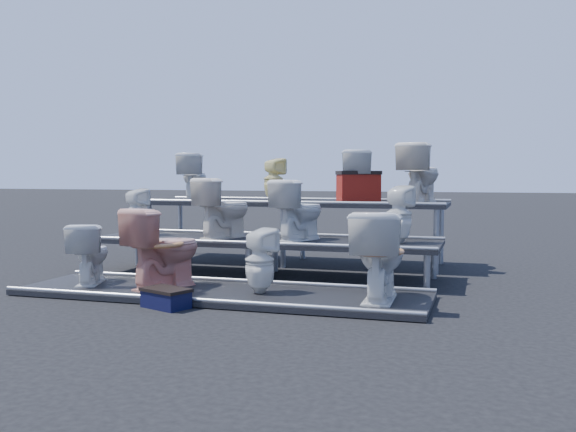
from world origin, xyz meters
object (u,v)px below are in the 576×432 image
(toilet_2, at_px, (260,261))
(red_crate, at_px, (358,189))
(toilet_5, at_px, (224,208))
(step_stool, at_px, (166,300))
(toilet_7, at_px, (399,214))
(toilet_10, at_px, (354,177))
(toilet_4, at_px, (136,212))
(toilet_1, at_px, (164,248))
(toilet_11, at_px, (420,173))
(toilet_0, at_px, (90,253))
(toilet_9, at_px, (273,180))
(toilet_6, at_px, (299,210))
(toilet_3, at_px, (379,255))
(toilet_8, at_px, (193,177))

(toilet_2, relative_size, red_crate, 1.24)
(toilet_5, height_order, step_stool, toilet_5)
(toilet_7, bearing_deg, toilet_10, -41.97)
(toilet_2, relative_size, toilet_4, 1.08)
(toilet_1, relative_size, toilet_7, 1.28)
(toilet_11, height_order, red_crate, toilet_11)
(toilet_0, height_order, toilet_9, toilet_9)
(toilet_9, relative_size, red_crate, 1.17)
(toilet_0, height_order, red_crate, red_crate)
(toilet_7, bearing_deg, toilet_5, 17.57)
(toilet_2, xyz_separation_m, toilet_6, (0.03, 1.30, 0.44))
(toilet_9, distance_m, step_stool, 3.43)
(toilet_2, distance_m, toilet_6, 1.37)
(toilet_0, xyz_separation_m, toilet_7, (3.14, 1.30, 0.40))
(toilet_3, height_order, step_stool, toilet_3)
(toilet_2, height_order, toilet_4, toilet_4)
(toilet_2, relative_size, toilet_10, 0.93)
(toilet_11, bearing_deg, toilet_9, 13.38)
(toilet_3, height_order, toilet_9, toilet_9)
(toilet_4, relative_size, toilet_8, 0.88)
(toilet_8, xyz_separation_m, red_crate, (2.46, -0.10, -0.15))
(toilet_3, bearing_deg, toilet_4, -23.01)
(toilet_11, bearing_deg, toilet_2, 76.72)
(toilet_11, relative_size, step_stool, 1.81)
(toilet_0, relative_size, toilet_9, 1.07)
(toilet_5, bearing_deg, toilet_9, -74.46)
(toilet_1, distance_m, toilet_7, 2.62)
(red_crate, bearing_deg, toilet_7, -83.76)
(toilet_5, xyz_separation_m, toilet_8, (-1.02, 1.30, 0.37))
(toilet_11, bearing_deg, toilet_3, 100.65)
(step_stool, bearing_deg, toilet_6, 91.70)
(toilet_10, height_order, red_crate, toilet_10)
(toilet_4, height_order, toilet_5, toilet_5)
(toilet_0, xyz_separation_m, toilet_10, (2.38, 2.60, 0.82))
(toilet_2, bearing_deg, toilet_3, -155.72)
(toilet_5, bearing_deg, toilet_3, 173.13)
(toilet_5, xyz_separation_m, red_crate, (1.43, 1.20, 0.22))
(toilet_1, height_order, toilet_10, toilet_10)
(toilet_4, xyz_separation_m, toilet_6, (2.17, 0.00, 0.06))
(toilet_1, xyz_separation_m, toilet_4, (-1.09, 1.30, 0.28))
(toilet_0, relative_size, toilet_2, 1.01)
(toilet_7, bearing_deg, toilet_11, -77.21)
(toilet_3, height_order, toilet_7, toilet_7)
(toilet_2, distance_m, toilet_9, 2.81)
(toilet_1, height_order, toilet_4, toilet_4)
(toilet_2, xyz_separation_m, toilet_4, (-2.14, 1.30, 0.38))
(toilet_9, height_order, toilet_10, toilet_10)
(toilet_11, bearing_deg, toilet_8, 13.38)
(toilet_8, xyz_separation_m, toilet_10, (2.39, 0.00, 0.01))
(toilet_7, height_order, toilet_10, toilet_10)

